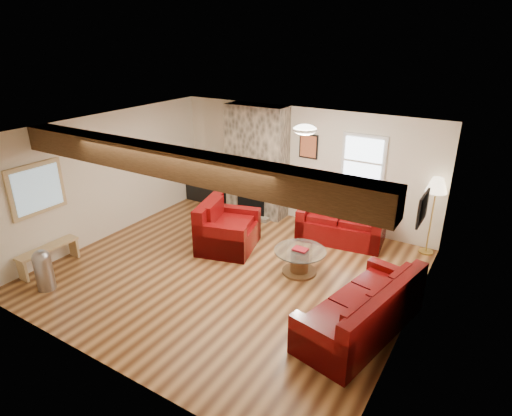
{
  "coord_description": "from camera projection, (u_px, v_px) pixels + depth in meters",
  "views": [
    {
      "loc": [
        3.84,
        -5.38,
        3.94
      ],
      "look_at": [
        0.27,
        0.4,
        1.13
      ],
      "focal_mm": 30.0,
      "sensor_mm": 36.0,
      "label": 1
    }
  ],
  "objects": [
    {
      "name": "room",
      "position": [
        229.0,
        206.0,
        7.12
      ],
      "size": [
        8.0,
        8.0,
        8.0
      ],
      "color": "#552E16",
      "rests_on": "ground"
    },
    {
      "name": "oak_beam",
      "position": [
        174.0,
        163.0,
        5.74
      ],
      "size": [
        6.0,
        0.36,
        0.38
      ],
      "primitive_type": "cube",
      "color": "#301F0E",
      "rests_on": "room"
    },
    {
      "name": "chimney_breast",
      "position": [
        257.0,
        163.0,
        9.58
      ],
      "size": [
        1.4,
        0.67,
        2.5
      ],
      "color": "#3A352D",
      "rests_on": "floor"
    },
    {
      "name": "back_window",
      "position": [
        363.0,
        162.0,
        8.49
      ],
      "size": [
        0.9,
        0.08,
        1.1
      ],
      "primitive_type": null,
      "color": "silver",
      "rests_on": "room"
    },
    {
      "name": "hatch_window",
      "position": [
        37.0,
        189.0,
        7.3
      ],
      "size": [
        0.08,
        1.0,
        0.9
      ],
      "primitive_type": null,
      "color": "tan",
      "rests_on": "room"
    },
    {
      "name": "ceiling_dome",
      "position": [
        305.0,
        131.0,
        6.94
      ],
      "size": [
        0.4,
        0.4,
        0.18
      ],
      "primitive_type": null,
      "color": "white",
      "rests_on": "room"
    },
    {
      "name": "artwork_back",
      "position": [
        308.0,
        146.0,
        9.01
      ],
      "size": [
        0.42,
        0.06,
        0.52
      ],
      "primitive_type": null,
      "color": "black",
      "rests_on": "room"
    },
    {
      "name": "artwork_right",
      "position": [
        422.0,
        208.0,
        5.73
      ],
      "size": [
        0.06,
        0.55,
        0.42
      ],
      "primitive_type": null,
      "color": "black",
      "rests_on": "room"
    },
    {
      "name": "sofa_three",
      "position": [
        361.0,
        306.0,
        5.94
      ],
      "size": [
        1.31,
        2.27,
        0.82
      ],
      "primitive_type": null,
      "rotation": [
        0.0,
        0.0,
        -1.78
      ],
      "color": "#440404",
      "rests_on": "floor"
    },
    {
      "name": "loveseat",
      "position": [
        342.0,
        219.0,
        8.61
      ],
      "size": [
        1.79,
        1.18,
        0.89
      ],
      "primitive_type": null,
      "rotation": [
        0.0,
        0.0,
        0.14
      ],
      "color": "#440404",
      "rests_on": "floor"
    },
    {
      "name": "armchair_red",
      "position": [
        228.0,
        226.0,
        8.26
      ],
      "size": [
        1.28,
        1.38,
        0.93
      ],
      "primitive_type": null,
      "rotation": [
        0.0,
        0.0,
        1.85
      ],
      "color": "#440404",
      "rests_on": "floor"
    },
    {
      "name": "coffee_table",
      "position": [
        300.0,
        261.0,
        7.47
      ],
      "size": [
        0.91,
        0.91,
        0.47
      ],
      "color": "#4D3319",
      "rests_on": "floor"
    },
    {
      "name": "tv_cabinet",
      "position": [
        208.0,
        190.0,
        10.68
      ],
      "size": [
        1.06,
        0.43,
        0.53
      ],
      "primitive_type": "cube",
      "color": "black",
      "rests_on": "floor"
    },
    {
      "name": "television",
      "position": [
        207.0,
        171.0,
        10.49
      ],
      "size": [
        0.82,
        0.11,
        0.47
      ],
      "primitive_type": "imported",
      "color": "black",
      "rests_on": "tv_cabinet"
    },
    {
      "name": "floor_lamp",
      "position": [
        436.0,
        189.0,
        7.76
      ],
      "size": [
        0.39,
        0.39,
        1.51
      ],
      "color": "tan",
      "rests_on": "floor"
    },
    {
      "name": "pine_bench",
      "position": [
        49.0,
        257.0,
        7.63
      ],
      "size": [
        0.26,
        1.1,
        0.41
      ],
      "primitive_type": null,
      "color": "tan",
      "rests_on": "floor"
    },
    {
      "name": "pedal_bin",
      "position": [
        44.0,
        270.0,
        6.95
      ],
      "size": [
        0.29,
        0.29,
        0.71
      ],
      "primitive_type": null,
      "rotation": [
        0.0,
        0.0,
        0.03
      ],
      "color": "#9B9BA0",
      "rests_on": "floor"
    },
    {
      "name": "coal_bucket",
      "position": [
        245.0,
        217.0,
        9.4
      ],
      "size": [
        0.34,
        0.34,
        0.32
      ],
      "primitive_type": null,
      "color": "gray",
      "rests_on": "floor"
    }
  ]
}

